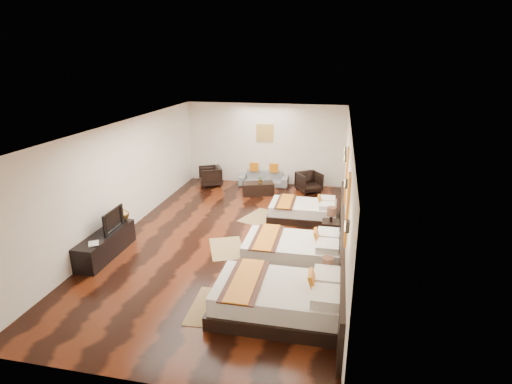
% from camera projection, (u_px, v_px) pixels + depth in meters
% --- Properties ---
extents(floor, '(5.50, 9.50, 0.01)m').
position_uv_depth(floor, '(230.00, 238.00, 9.96)').
color(floor, black).
rests_on(floor, ground).
extents(ceiling, '(5.50, 9.50, 0.01)m').
position_uv_depth(ceiling, '(227.00, 126.00, 9.06)').
color(ceiling, white).
rests_on(ceiling, floor).
extents(back_wall, '(5.50, 0.01, 2.80)m').
position_uv_depth(back_wall, '(265.00, 144.00, 13.91)').
color(back_wall, silver).
rests_on(back_wall, floor).
extents(left_wall, '(0.01, 9.50, 2.80)m').
position_uv_depth(left_wall, '(123.00, 178.00, 10.04)').
color(left_wall, silver).
rests_on(left_wall, floor).
extents(right_wall, '(0.01, 9.50, 2.80)m').
position_uv_depth(right_wall, '(347.00, 192.00, 8.98)').
color(right_wall, silver).
rests_on(right_wall, floor).
extents(headboard_panel, '(0.08, 6.60, 0.90)m').
position_uv_depth(headboard_panel, '(342.00, 246.00, 8.55)').
color(headboard_panel, black).
rests_on(headboard_panel, floor).
extents(bed_near, '(2.34, 1.47, 0.89)m').
position_uv_depth(bed_near, '(281.00, 299.00, 6.93)').
color(bed_near, black).
rests_on(bed_near, floor).
extents(bed_mid, '(2.16, 1.36, 0.83)m').
position_uv_depth(bed_mid, '(294.00, 251.00, 8.70)').
color(bed_mid, black).
rests_on(bed_mid, floor).
extents(bed_far, '(1.88, 1.18, 0.72)m').
position_uv_depth(bed_far, '(304.00, 211.00, 11.06)').
color(bed_far, black).
rests_on(bed_far, floor).
extents(nightstand_a, '(0.41, 0.41, 0.81)m').
position_uv_depth(nightstand_a, '(326.00, 283.00, 7.48)').
color(nightstand_a, black).
rests_on(nightstand_a, floor).
extents(nightstand_b, '(0.42, 0.42, 0.84)m').
position_uv_depth(nightstand_b, '(330.00, 228.00, 9.83)').
color(nightstand_b, black).
rests_on(nightstand_b, floor).
extents(jute_mat_near, '(0.80, 1.23, 0.01)m').
position_uv_depth(jute_mat_near, '(212.00, 307.00, 7.22)').
color(jute_mat_near, olive).
rests_on(jute_mat_near, floor).
extents(jute_mat_mid, '(1.14, 1.39, 0.01)m').
position_uv_depth(jute_mat_mid, '(227.00, 248.00, 9.42)').
color(jute_mat_mid, olive).
rests_on(jute_mat_mid, floor).
extents(jute_mat_far, '(1.14, 1.39, 0.01)m').
position_uv_depth(jute_mat_far, '(260.00, 217.00, 11.26)').
color(jute_mat_far, olive).
rests_on(jute_mat_far, floor).
extents(tv_console, '(0.50, 1.80, 0.55)m').
position_uv_depth(tv_console, '(106.00, 244.00, 9.01)').
color(tv_console, black).
rests_on(tv_console, floor).
extents(tv, '(0.14, 0.86, 0.49)m').
position_uv_depth(tv, '(110.00, 220.00, 9.02)').
color(tv, black).
rests_on(tv, tv_console).
extents(book, '(0.32, 0.34, 0.03)m').
position_uv_depth(book, '(88.00, 244.00, 8.36)').
color(book, black).
rests_on(book, tv_console).
extents(figurine, '(0.41, 0.41, 0.36)m').
position_uv_depth(figurine, '(122.00, 213.00, 9.60)').
color(figurine, brown).
rests_on(figurine, tv_console).
extents(sofa, '(1.72, 0.73, 0.49)m').
position_uv_depth(sofa, '(264.00, 178.00, 14.00)').
color(sofa, slate).
rests_on(sofa, floor).
extents(armchair_left, '(0.98, 0.97, 0.67)m').
position_uv_depth(armchair_left, '(210.00, 176.00, 13.94)').
color(armchair_left, black).
rests_on(armchair_left, floor).
extents(armchair_right, '(1.00, 1.01, 0.67)m').
position_uv_depth(armchair_right, '(309.00, 182.00, 13.29)').
color(armchair_right, black).
rests_on(armchair_right, floor).
extents(coffee_table, '(1.11, 0.79, 0.40)m').
position_uv_depth(coffee_table, '(258.00, 189.00, 13.07)').
color(coffee_table, black).
rests_on(coffee_table, floor).
extents(table_plant, '(0.28, 0.26, 0.25)m').
position_uv_depth(table_plant, '(261.00, 180.00, 12.90)').
color(table_plant, '#306321').
rests_on(table_plant, coffee_table).
extents(orange_panel_a, '(0.04, 0.40, 1.30)m').
position_uv_depth(orange_panel_a, '(347.00, 210.00, 7.13)').
color(orange_panel_a, '#D86014').
rests_on(orange_panel_a, right_wall).
extents(orange_panel_b, '(0.04, 0.40, 1.30)m').
position_uv_depth(orange_panel_b, '(346.00, 176.00, 9.17)').
color(orange_panel_b, '#D86014').
rests_on(orange_panel_b, right_wall).
extents(sconce_near, '(0.07, 0.12, 0.18)m').
position_uv_depth(sconce_near, '(347.00, 226.00, 6.06)').
color(sconce_near, black).
rests_on(sconce_near, right_wall).
extents(sconce_mid, '(0.07, 0.12, 0.18)m').
position_uv_depth(sconce_mid, '(346.00, 184.00, 8.10)').
color(sconce_mid, black).
rests_on(sconce_mid, right_wall).
extents(sconce_far, '(0.07, 0.12, 0.18)m').
position_uv_depth(sconce_far, '(346.00, 158.00, 10.14)').
color(sconce_far, black).
rests_on(sconce_far, right_wall).
extents(sconce_lounge, '(0.07, 0.12, 0.18)m').
position_uv_depth(sconce_lounge, '(345.00, 150.00, 10.98)').
color(sconce_lounge, black).
rests_on(sconce_lounge, right_wall).
extents(gold_artwork, '(0.60, 0.04, 0.60)m').
position_uv_depth(gold_artwork, '(265.00, 133.00, 13.77)').
color(gold_artwork, '#AD873F').
rests_on(gold_artwork, back_wall).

